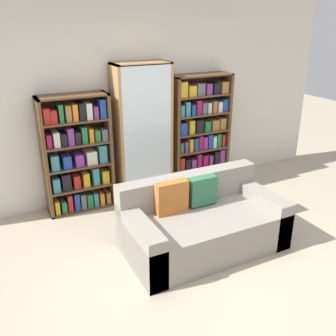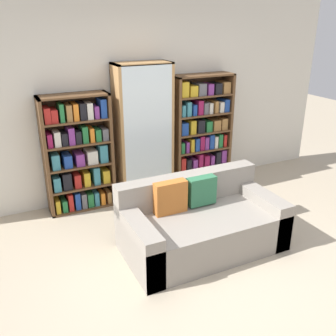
# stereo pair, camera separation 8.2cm
# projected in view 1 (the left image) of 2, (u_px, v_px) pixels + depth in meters

# --- Properties ---
(ground_plane) EXTENTS (16.00, 16.00, 0.00)m
(ground_plane) POSITION_uv_depth(u_px,v_px,m) (220.00, 274.00, 3.76)
(ground_plane) COLOR tan
(wall_back) EXTENTS (6.36, 0.06, 2.70)m
(wall_back) POSITION_uv_depth(u_px,v_px,m) (133.00, 100.00, 5.12)
(wall_back) COLOR silver
(wall_back) RESTS_ON ground
(couch) EXTENTS (1.72, 0.91, 0.79)m
(couch) POSITION_uv_depth(u_px,v_px,m) (201.00, 224.00, 4.13)
(couch) COLOR gray
(couch) RESTS_ON ground
(bookshelf_left) EXTENTS (0.87, 0.32, 1.53)m
(bookshelf_left) POSITION_uv_depth(u_px,v_px,m) (77.00, 155.00, 4.81)
(bookshelf_left) COLOR brown
(bookshelf_left) RESTS_ON ground
(display_cabinet) EXTENTS (0.76, 0.36, 1.87)m
(display_cabinet) POSITION_uv_depth(u_px,v_px,m) (142.00, 133.00, 5.11)
(display_cabinet) COLOR #AD7F4C
(display_cabinet) RESTS_ON ground
(bookshelf_right) EXTENTS (0.90, 0.32, 1.66)m
(bookshelf_right) POSITION_uv_depth(u_px,v_px,m) (200.00, 132.00, 5.55)
(bookshelf_right) COLOR brown
(bookshelf_right) RESTS_ON ground
(wine_bottle) EXTENTS (0.09, 0.09, 0.38)m
(wine_bottle) POSITION_uv_depth(u_px,v_px,m) (210.00, 195.00, 5.08)
(wine_bottle) COLOR #143819
(wine_bottle) RESTS_ON ground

